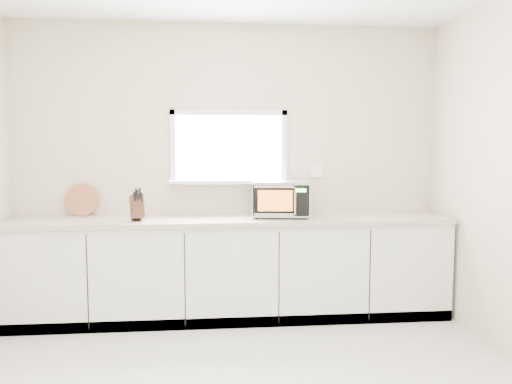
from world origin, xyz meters
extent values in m
cube|color=beige|center=(0.00, 2.00, 1.35)|extent=(4.00, 0.02, 2.70)
cube|color=white|center=(0.00, 1.99, 1.55)|extent=(1.00, 0.02, 0.60)
cube|color=white|center=(0.00, 1.92, 1.23)|extent=(1.12, 0.16, 0.03)
cube|color=white|center=(0.00, 1.97, 1.88)|extent=(1.10, 0.04, 0.05)
cube|color=white|center=(0.00, 1.97, 1.23)|extent=(1.10, 0.04, 0.05)
cube|color=white|center=(-0.53, 1.97, 1.55)|extent=(0.05, 0.04, 0.70)
cube|color=white|center=(0.53, 1.97, 1.55)|extent=(0.05, 0.04, 0.70)
cube|color=white|center=(0.85, 1.99, 1.32)|extent=(0.12, 0.01, 0.12)
cube|color=silver|center=(0.00, 1.70, 0.44)|extent=(3.92, 0.60, 0.88)
cube|color=#B9B099|center=(0.00, 1.69, 0.90)|extent=(3.92, 0.64, 0.04)
cylinder|color=black|center=(0.23, 1.60, 0.93)|extent=(0.02, 0.02, 0.02)
cylinder|color=black|center=(0.27, 1.90, 0.93)|extent=(0.02, 0.02, 0.02)
cylinder|color=black|center=(0.65, 1.54, 0.93)|extent=(0.02, 0.02, 0.02)
cylinder|color=black|center=(0.69, 1.84, 0.93)|extent=(0.02, 0.02, 0.02)
cube|color=#B1B3B8|center=(0.46, 1.72, 1.09)|extent=(0.56, 0.46, 0.31)
cube|color=black|center=(0.43, 1.52, 1.09)|extent=(0.49, 0.08, 0.27)
cube|color=orange|center=(0.38, 1.52, 1.09)|extent=(0.30, 0.05, 0.18)
cylinder|color=silver|center=(0.55, 1.48, 1.09)|extent=(0.02, 0.02, 0.24)
cube|color=black|center=(0.60, 1.49, 1.09)|extent=(0.12, 0.02, 0.26)
cube|color=#19FF33|center=(0.60, 1.49, 1.18)|extent=(0.09, 0.02, 0.03)
cube|color=silver|center=(0.46, 1.72, 1.25)|extent=(0.56, 0.46, 0.01)
cube|color=#472519|center=(-0.81, 1.60, 1.04)|extent=(0.15, 0.22, 0.24)
cube|color=black|center=(-0.82, 1.54, 1.14)|extent=(0.03, 0.04, 0.09)
cube|color=black|center=(-0.80, 1.55, 1.14)|extent=(0.03, 0.04, 0.09)
cube|color=black|center=(-0.77, 1.56, 1.13)|extent=(0.03, 0.04, 0.09)
cube|color=black|center=(-0.81, 1.55, 1.16)|extent=(0.03, 0.04, 0.09)
cube|color=black|center=(-0.78, 1.56, 1.16)|extent=(0.03, 0.04, 0.09)
cylinder|color=#A76440|center=(-1.36, 1.94, 1.07)|extent=(0.30, 0.07, 0.30)
cylinder|color=#B1B3B8|center=(0.31, 1.87, 1.01)|extent=(0.15, 0.15, 0.19)
cylinder|color=black|center=(0.31, 1.87, 1.13)|extent=(0.14, 0.14, 0.04)
camera|label=1|loc=(-0.19, -2.75, 1.56)|focal=35.00mm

